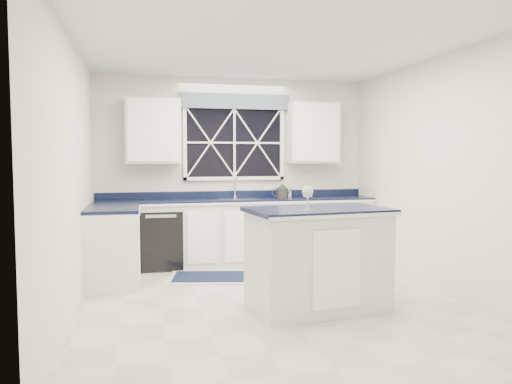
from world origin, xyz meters
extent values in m
plane|color=#A3A39F|center=(0.00, 0.00, 0.00)|extent=(4.50, 4.50, 0.00)
cube|color=silver|center=(0.00, 2.25, 1.35)|extent=(4.00, 0.10, 2.70)
cube|color=silver|center=(0.00, 1.95, 0.45)|extent=(3.98, 0.60, 0.90)
cube|color=silver|center=(-1.70, 1.15, 0.45)|extent=(0.60, 1.00, 0.90)
cube|color=black|center=(0.00, 1.95, 0.92)|extent=(3.98, 0.64, 0.04)
cube|color=black|center=(-1.10, 1.95, 0.41)|extent=(0.60, 0.58, 0.82)
cube|color=black|center=(0.00, 2.22, 1.75)|extent=(1.40, 0.02, 1.00)
cube|color=#4F5B6D|center=(0.00, 2.16, 2.35)|extent=(1.65, 0.04, 0.22)
cube|color=silver|center=(-1.18, 2.08, 1.90)|extent=(0.75, 0.34, 0.90)
cube|color=silver|center=(1.18, 2.08, 1.90)|extent=(0.75, 0.34, 0.90)
cylinder|color=#B1B1B4|center=(0.00, 2.17, 0.96)|extent=(0.05, 0.05, 0.04)
cylinder|color=#B1B1B4|center=(0.00, 2.17, 1.10)|extent=(0.02, 0.02, 0.28)
cylinder|color=#B1B1B4|center=(0.00, 2.08, 1.23)|extent=(0.02, 0.18, 0.02)
cube|color=silver|center=(0.37, -0.34, 0.49)|extent=(1.39, 0.91, 0.99)
cube|color=black|center=(0.37, -0.34, 1.01)|extent=(1.47, 0.99, 0.04)
cube|color=#B7B7B2|center=(-0.44, 1.18, 0.01)|extent=(1.31, 0.95, 0.01)
cube|color=#111B38|center=(-0.44, 1.18, 0.02)|extent=(1.16, 0.80, 0.01)
cylinder|color=#2B2B2D|center=(0.65, 1.92, 1.01)|extent=(0.20, 0.20, 0.15)
cone|color=#2B2B2D|center=(0.65, 1.92, 1.12)|extent=(0.17, 0.17, 0.06)
torus|color=#2B2B2D|center=(0.56, 1.94, 1.02)|extent=(0.12, 0.03, 0.12)
cylinder|color=#2B2B2D|center=(0.76, 1.91, 1.04)|extent=(0.08, 0.03, 0.10)
cylinder|color=silver|center=(0.20, -0.53, 1.03)|extent=(0.08, 0.08, 0.01)
cylinder|color=silver|center=(0.20, -0.53, 1.10)|extent=(0.01, 0.01, 0.13)
ellipsoid|color=silver|center=(0.20, -0.53, 1.21)|extent=(0.11, 0.11, 0.13)
cylinder|color=#DDD075|center=(0.20, -0.53, 1.19)|extent=(0.09, 0.09, 0.06)
imported|color=silver|center=(0.79, 2.14, 1.05)|extent=(0.13, 0.13, 0.22)
camera|label=1|loc=(-1.36, -5.04, 1.54)|focal=35.00mm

